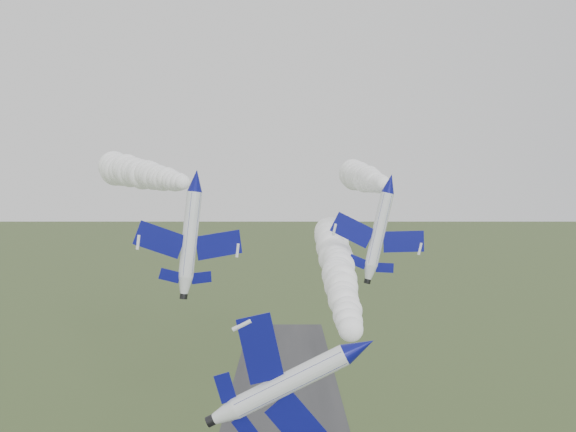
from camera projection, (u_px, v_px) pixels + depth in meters
name	position (u px, v px, depth m)	size (l,w,h in m)	color
jet_lead	(360.00, 348.00, 40.25)	(4.50, 11.77, 8.76)	silver
smoke_trail_jet_lead	(336.00, 262.00, 73.56)	(4.62, 60.95, 4.62)	white
jet_pair_left	(196.00, 180.00, 69.97)	(11.83, 13.65, 3.58)	silver
smoke_trail_jet_pair_left	(141.00, 173.00, 98.68)	(5.82, 56.02, 5.82)	white
jet_pair_right	(390.00, 183.00, 71.02)	(10.15, 12.50, 3.63)	silver
smoke_trail_jet_pair_right	(364.00, 178.00, 100.33)	(5.27, 52.91, 5.27)	white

